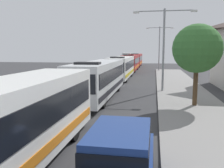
{
  "coord_description": "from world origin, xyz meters",
  "views": [
    {
      "loc": [
        3.3,
        4.39,
        4.04
      ],
      "look_at": [
        0.9,
        18.2,
        2.09
      ],
      "focal_mm": 39.29,
      "sensor_mm": 36.0,
      "label": 1
    }
  ],
  "objects": [
    {
      "name": "streetlamp_far",
      "position": [
        4.1,
        52.26,
        5.15
      ],
      "size": [
        5.07,
        0.28,
        8.25
      ],
      "color": "gray",
      "rests_on": "sidewalk"
    },
    {
      "name": "bus_lead",
      "position": [
        -1.3,
        11.63,
        1.69
      ],
      "size": [
        2.58,
        10.45,
        3.21
      ],
      "color": "silver",
      "rests_on": "ground_plane"
    },
    {
      "name": "bus_fourth_in_line",
      "position": [
        -1.3,
        51.93,
        1.69
      ],
      "size": [
        2.58,
        12.44,
        3.21
      ],
      "color": "maroon",
      "rests_on": "ground_plane"
    },
    {
      "name": "bus_second_in_line",
      "position": [
        -1.3,
        24.58,
        1.69
      ],
      "size": [
        2.58,
        12.28,
        3.21
      ],
      "color": "silver",
      "rests_on": "ground_plane"
    },
    {
      "name": "bus_middle",
      "position": [
        -1.3,
        38.48,
        1.69
      ],
      "size": [
        2.58,
        12.17,
        3.21
      ],
      "color": "silver",
      "rests_on": "ground_plane"
    },
    {
      "name": "roadside_tree",
      "position": [
        6.17,
        22.2,
        4.13
      ],
      "size": [
        3.38,
        3.38,
        5.69
      ],
      "color": "#4C3823",
      "rests_on": "sidewalk"
    },
    {
      "name": "box_truck_oncoming",
      "position": [
        -4.6,
        75.17,
        1.71
      ],
      "size": [
        2.35,
        7.92,
        3.15
      ],
      "color": "black",
      "rests_on": "ground_plane"
    },
    {
      "name": "white_suv",
      "position": [
        2.4,
        10.7,
        1.03
      ],
      "size": [
        1.86,
        4.63,
        1.9
      ],
      "color": "navy",
      "rests_on": "ground_plane"
    },
    {
      "name": "streetlamp_mid",
      "position": [
        4.1,
        28.26,
        4.9
      ],
      "size": [
        5.82,
        0.28,
        7.69
      ],
      "color": "gray",
      "rests_on": "sidewalk"
    },
    {
      "name": "bus_rear",
      "position": [
        -1.3,
        65.19,
        1.69
      ],
      "size": [
        2.58,
        11.48,
        3.21
      ],
      "color": "maroon",
      "rests_on": "ground_plane"
    }
  ]
}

